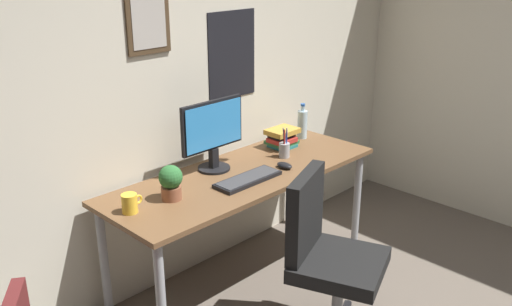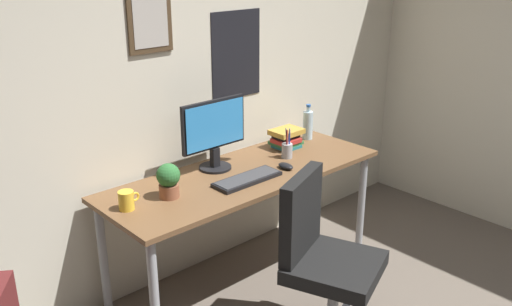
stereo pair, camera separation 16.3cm
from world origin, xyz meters
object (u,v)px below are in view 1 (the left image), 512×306
(potted_plant, at_px, (171,181))
(office_chair, at_px, (326,251))
(water_bottle, at_px, (302,124))
(keyboard, at_px, (248,179))
(pen_cup, at_px, (284,149))
(monitor, at_px, (213,132))
(book_stack_left, at_px, (282,138))
(coffee_mug_near, at_px, (130,203))
(computer_mouse, at_px, (285,165))

(potted_plant, bearing_deg, office_chair, -55.86)
(water_bottle, relative_size, potted_plant, 1.29)
(water_bottle, bearing_deg, keyboard, -161.22)
(pen_cup, bearing_deg, monitor, 159.78)
(book_stack_left, bearing_deg, office_chair, -124.41)
(monitor, bearing_deg, coffee_mug_near, -168.73)
(water_bottle, height_order, coffee_mug_near, water_bottle)
(water_bottle, height_order, book_stack_left, water_bottle)
(office_chair, relative_size, water_bottle, 3.76)
(monitor, xyz_separation_m, book_stack_left, (0.60, -0.03, -0.17))
(office_chair, xyz_separation_m, book_stack_left, (0.57, 0.83, 0.30))
(pen_cup, bearing_deg, book_stack_left, 46.35)
(office_chair, height_order, potted_plant, potted_plant)
(potted_plant, bearing_deg, water_bottle, 7.00)
(computer_mouse, bearing_deg, office_chair, -117.43)
(office_chair, distance_m, computer_mouse, 0.68)
(coffee_mug_near, relative_size, book_stack_left, 0.56)
(keyboard, relative_size, book_stack_left, 2.03)
(computer_mouse, bearing_deg, coffee_mug_near, 170.85)
(keyboard, bearing_deg, office_chair, -88.97)
(office_chair, relative_size, computer_mouse, 8.64)
(coffee_mug_near, distance_m, pen_cup, 1.15)
(keyboard, relative_size, coffee_mug_near, 3.60)
(coffee_mug_near, bearing_deg, computer_mouse, -9.15)
(keyboard, distance_m, book_stack_left, 0.64)
(coffee_mug_near, relative_size, pen_cup, 0.60)
(coffee_mug_near, height_order, book_stack_left, book_stack_left)
(computer_mouse, relative_size, potted_plant, 0.56)
(water_bottle, distance_m, book_stack_left, 0.25)
(pen_cup, height_order, book_stack_left, pen_cup)
(keyboard, relative_size, potted_plant, 2.21)
(monitor, height_order, water_bottle, monitor)
(monitor, bearing_deg, potted_plant, -160.19)
(potted_plant, bearing_deg, pen_cup, -0.58)
(water_bottle, bearing_deg, potted_plant, -173.00)
(monitor, distance_m, computer_mouse, 0.49)
(office_chair, distance_m, pen_cup, 0.86)
(computer_mouse, xyz_separation_m, book_stack_left, (0.28, 0.27, 0.05))
(monitor, bearing_deg, computer_mouse, -43.48)
(book_stack_left, bearing_deg, monitor, 177.34)
(keyboard, height_order, coffee_mug_near, coffee_mug_near)
(computer_mouse, height_order, water_bottle, water_bottle)
(office_chair, xyz_separation_m, keyboard, (-0.01, 0.58, 0.24))
(keyboard, xyz_separation_m, water_bottle, (0.82, 0.28, 0.09))
(water_bottle, distance_m, potted_plant, 1.29)
(office_chair, relative_size, keyboard, 2.21)
(coffee_mug_near, relative_size, potted_plant, 0.61)
(office_chair, relative_size, monitor, 2.07)
(keyboard, xyz_separation_m, pen_cup, (0.44, 0.11, 0.04))
(office_chair, xyz_separation_m, potted_plant, (-0.47, 0.70, 0.34))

